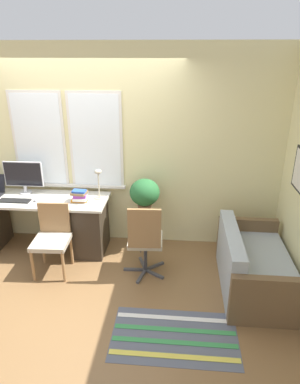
{
  "coord_description": "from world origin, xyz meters",
  "views": [
    {
      "loc": [
        1.2,
        -3.7,
        2.61
      ],
      "look_at": [
        0.86,
        0.16,
        0.98
      ],
      "focal_mm": 32.0,
      "sensor_mm": 36.0,
      "label": 1
    }
  ],
  "objects": [
    {
      "name": "potted_plant",
      "position": [
        0.77,
        0.4,
        0.85
      ],
      "size": [
        0.39,
        0.39,
        0.45
      ],
      "color": "brown",
      "rests_on": "plant_stand"
    },
    {
      "name": "book_stack",
      "position": [
        -0.07,
        0.27,
        0.84
      ],
      "size": [
        0.21,
        0.18,
        0.16
      ],
      "color": "orange",
      "rests_on": "desk"
    },
    {
      "name": "office_chair_swivel",
      "position": [
        0.83,
        -0.18,
        0.5
      ],
      "size": [
        0.52,
        0.54,
        0.97
      ],
      "rotation": [
        0.0,
        0.0,
        3.19
      ],
      "color": "#47474C",
      "rests_on": "ground_plane"
    },
    {
      "name": "wall_back_with_window",
      "position": [
        -0.01,
        0.71,
        1.35
      ],
      "size": [
        9.0,
        0.12,
        2.7
      ],
      "color": "beige",
      "rests_on": "ground_plane"
    },
    {
      "name": "plant_stand",
      "position": [
        0.77,
        0.4,
        0.52
      ],
      "size": [
        0.24,
        0.24,
        0.6
      ],
      "color": "#333338",
      "rests_on": "ground_plane"
    },
    {
      "name": "mouse",
      "position": [
        -0.65,
        0.22,
        0.78
      ],
      "size": [
        0.03,
        0.06,
        0.03
      ],
      "color": "slate",
      "rests_on": "desk"
    },
    {
      "name": "ground_plane",
      "position": [
        0.0,
        0.0,
        0.0
      ],
      "size": [
        14.0,
        14.0,
        0.0
      ],
      "primitive_type": "plane",
      "color": "brown"
    },
    {
      "name": "keyboard",
      "position": [
        -0.92,
        0.2,
        0.77
      ],
      "size": [
        0.41,
        0.12,
        0.02
      ],
      "color": "black",
      "rests_on": "desk"
    },
    {
      "name": "floor_rug_striped",
      "position": [
        1.22,
        -1.15,
        0.0
      ],
      "size": [
        1.23,
        0.72,
        0.01
      ],
      "color": "#565B6B",
      "rests_on": "ground_plane"
    },
    {
      "name": "monitor",
      "position": [
        -0.89,
        0.48,
        1.02
      ],
      "size": [
        0.53,
        0.16,
        0.45
      ],
      "color": "silver",
      "rests_on": "desk"
    },
    {
      "name": "desk",
      "position": [
        -0.7,
        0.32,
        0.41
      ],
      "size": [
        1.95,
        0.63,
        0.76
      ],
      "color": "beige",
      "rests_on": "ground_plane"
    },
    {
      "name": "desk_lamp",
      "position": [
        0.16,
        0.39,
        1.03
      ],
      "size": [
        0.12,
        0.12,
        0.41
      ],
      "color": "#BCB299",
      "rests_on": "desk"
    },
    {
      "name": "couch_loveseat",
      "position": [
        2.09,
        -0.29,
        0.26
      ],
      "size": [
        0.76,
        1.33,
        0.71
      ],
      "rotation": [
        0.0,
        0.0,
        1.57
      ],
      "color": "#9EA8B2",
      "rests_on": "ground_plane"
    },
    {
      "name": "desk_chair_wooden",
      "position": [
        -0.32,
        -0.16,
        0.47
      ],
      "size": [
        0.44,
        0.45,
        0.85
      ],
      "rotation": [
        0.0,
        0.0,
        0.04
      ],
      "color": "olive",
      "rests_on": "ground_plane"
    }
  ]
}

